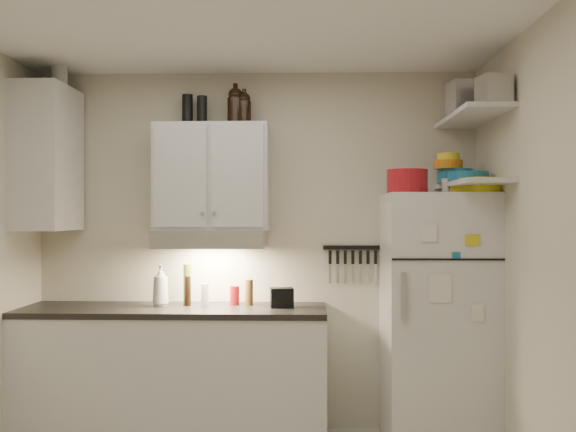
{
  "coord_description": "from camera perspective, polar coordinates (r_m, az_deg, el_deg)",
  "views": [
    {
      "loc": [
        0.37,
        -3.19,
        1.55
      ],
      "look_at": [
        0.25,
        0.9,
        1.55
      ],
      "focal_mm": 40.0,
      "sensor_mm": 36.0,
      "label": 1
    }
  ],
  "objects": [
    {
      "name": "base_cabinet",
      "position": [
        4.63,
        -10.14,
        -13.88
      ],
      "size": [
        2.1,
        0.6,
        0.88
      ],
      "primitive_type": "cube",
      "color": "silver",
      "rests_on": "floor"
    },
    {
      "name": "pepper_mill",
      "position": [
        4.55,
        -3.48,
        -6.8
      ],
      "size": [
        0.07,
        0.07,
        0.18
      ],
      "primitive_type": "cylinder",
      "rotation": [
        0.0,
        0.0,
        -0.23
      ],
      "color": "brown",
      "rests_on": "countertop"
    },
    {
      "name": "soap_bottle",
      "position": [
        4.58,
        -11.26,
        -5.88
      ],
      "size": [
        0.16,
        0.16,
        0.32
      ],
      "primitive_type": "imported",
      "rotation": [
        0.0,
        0.0,
        0.32
      ],
      "color": "silver",
      "rests_on": "countertop"
    },
    {
      "name": "range_hood",
      "position": [
        4.52,
        -6.86,
        -2.03
      ],
      "size": [
        0.76,
        0.46,
        0.12
      ],
      "primitive_type": "cube",
      "color": "silver",
      "rests_on": "back_wall"
    },
    {
      "name": "side_cabinet",
      "position": [
        4.77,
        -20.65,
        4.81
      ],
      "size": [
        0.33,
        0.55,
        1.0
      ],
      "primitive_type": "cube",
      "color": "silver",
      "rests_on": "left_wall"
    },
    {
      "name": "shelf_lo",
      "position": [
        4.36,
        16.04,
        2.76
      ],
      "size": [
        0.3,
        0.95,
        0.03
      ],
      "primitive_type": "cube",
      "color": "silver",
      "rests_on": "right_wall"
    },
    {
      "name": "bowl_orange",
      "position": [
        4.55,
        14.06,
        4.45
      ],
      "size": [
        0.2,
        0.2,
        0.06
      ],
      "primitive_type": "cylinder",
      "color": "#CA7113",
      "rests_on": "bowl_teal"
    },
    {
      "name": "right_wall",
      "position": [
        3.44,
        22.89,
        -4.18
      ],
      "size": [
        0.02,
        3.0,
        2.6
      ],
      "primitive_type": "cube",
      "color": "beige",
      "rests_on": "ground"
    },
    {
      "name": "thermos_a",
      "position": [
        4.69,
        -7.65,
        9.26
      ],
      "size": [
        0.09,
        0.09,
        0.21
      ],
      "primitive_type": "cylinder",
      "rotation": [
        0.0,
        0.0,
        -0.34
      ],
      "color": "black",
      "rests_on": "upper_cabinet"
    },
    {
      "name": "dutch_oven",
      "position": [
        4.29,
        10.54,
        3.04
      ],
      "size": [
        0.33,
        0.33,
        0.16
      ],
      "primitive_type": "cylinder",
      "rotation": [
        0.0,
        0.0,
        0.25
      ],
      "color": "maroon",
      "rests_on": "fridge"
    },
    {
      "name": "book_stack",
      "position": [
        4.31,
        16.55,
        2.63
      ],
      "size": [
        0.32,
        0.35,
        0.09
      ],
      "primitive_type": "cube",
      "rotation": [
        0.0,
        0.0,
        0.43
      ],
      "color": "gold",
      "rests_on": "fridge"
    },
    {
      "name": "oil_bottle",
      "position": [
        4.59,
        -8.93,
        -6.06
      ],
      "size": [
        0.07,
        0.07,
        0.29
      ],
      "primitive_type": "cylinder",
      "rotation": [
        0.0,
        0.0,
        -0.3
      ],
      "color": "#465715",
      "rests_on": "countertop"
    },
    {
      "name": "spice_jar",
      "position": [
        4.41,
        13.89,
        2.6
      ],
      "size": [
        0.07,
        0.07,
        0.1
      ],
      "primitive_type": "cylinder",
      "rotation": [
        0.0,
        0.0,
        0.27
      ],
      "color": "silver",
      "rests_on": "fridge"
    },
    {
      "name": "clear_bottle",
      "position": [
        4.55,
        -7.4,
        -6.97
      ],
      "size": [
        0.05,
        0.05,
        0.16
      ],
      "primitive_type": "cylinder",
      "rotation": [
        0.0,
        0.0,
        -0.05
      ],
      "color": "silver",
      "rests_on": "countertop"
    },
    {
      "name": "vinegar_bottle",
      "position": [
        4.57,
        -8.9,
        -6.61
      ],
      "size": [
        0.05,
        0.05,
        0.21
      ],
      "primitive_type": "cylinder",
      "rotation": [
        0.0,
        0.0,
        0.14
      ],
      "color": "black",
      "rests_on": "countertop"
    },
    {
      "name": "bowl_yellow",
      "position": [
        4.55,
        14.06,
        5.12
      ],
      "size": [
        0.15,
        0.15,
        0.05
      ],
      "primitive_type": "cylinder",
      "color": "yellow",
      "rests_on": "bowl_orange"
    },
    {
      "name": "red_jar",
      "position": [
        4.58,
        -4.76,
        -7.05
      ],
      "size": [
        0.09,
        0.09,
        0.14
      ],
      "primitive_type": "cylinder",
      "rotation": [
        0.0,
        0.0,
        -0.33
      ],
      "color": "maroon",
      "rests_on": "countertop"
    },
    {
      "name": "fridge",
      "position": [
        4.5,
        13.1,
        -8.95
      ],
      "size": [
        0.7,
        0.68,
        1.7
      ],
      "primitive_type": "cube",
      "color": "silver",
      "rests_on": "floor"
    },
    {
      "name": "plates",
      "position": [
        4.4,
        15.72,
        3.36
      ],
      "size": [
        0.27,
        0.27,
        0.07
      ],
      "primitive_type": "cylinder",
      "rotation": [
        0.0,
        0.0,
        -0.02
      ],
      "color": "#1A6990",
      "rests_on": "shelf_lo"
    },
    {
      "name": "side_jar",
      "position": [
        4.9,
        -19.67,
        11.52
      ],
      "size": [
        0.13,
        0.13,
        0.15
      ],
      "primitive_type": "cylinder",
      "rotation": [
        0.0,
        0.0,
        -0.11
      ],
      "color": "silver",
      "rests_on": "side_cabinet"
    },
    {
      "name": "caddy",
      "position": [
        4.45,
        -0.57,
        -7.26
      ],
      "size": [
        0.17,
        0.13,
        0.13
      ],
      "primitive_type": "cube",
      "rotation": [
        0.0,
        0.0,
        0.15
      ],
      "color": "black",
      "rests_on": "countertop"
    },
    {
      "name": "countertop",
      "position": [
        4.54,
        -10.14,
        -8.24
      ],
      "size": [
        2.1,
        0.62,
        0.04
      ],
      "primitive_type": "cube",
      "color": "black",
      "rests_on": "base_cabinet"
    },
    {
      "name": "tin_a",
      "position": [
        4.31,
        15.46,
        10.18
      ],
      "size": [
        0.22,
        0.2,
        0.19
      ],
      "primitive_type": "cube",
      "rotation": [
        0.0,
        0.0,
        0.15
      ],
      "color": "#AAAAAD",
      "rests_on": "shelf_hi"
    },
    {
      "name": "tin_b",
      "position": [
        4.06,
        17.83,
        10.63
      ],
      "size": [
        0.2,
        0.2,
        0.17
      ],
      "primitive_type": "cube",
      "rotation": [
        0.0,
        0.0,
        0.19
      ],
      "color": "#AAAAAD",
      "rests_on": "shelf_hi"
    },
    {
      "name": "upper_cabinet",
      "position": [
        4.59,
        -6.73,
        3.44
      ],
      "size": [
        0.8,
        0.33,
        0.75
      ],
      "primitive_type": "cube",
      "color": "silver",
      "rests_on": "back_wall"
    },
    {
      "name": "knife_strip",
      "position": [
        4.7,
        5.71,
        -2.8
      ],
      "size": [
        0.42,
        0.02,
        0.03
      ],
      "primitive_type": "cube",
      "color": "black",
      "rests_on": "back_wall"
    },
    {
      "name": "thermos_b",
      "position": [
        4.74,
        -8.93,
        9.26
      ],
      "size": [
        0.1,
        0.1,
        0.23
      ],
      "primitive_type": "cylinder",
      "rotation": [
        0.0,
        0.0,
        -0.43
      ],
      "color": "black",
      "rests_on": "upper_cabinet"
    },
    {
      "name": "back_wall",
      "position": [
        4.73,
        -2.82,
        -3.03
      ],
      "size": [
        3.2,
        0.02,
        2.6
      ],
      "primitive_type": "cube",
      "color": "beige",
      "rests_on": "ground"
    },
    {
      "name": "growler_a",
      "position": [
        4.64,
        -4.7,
        9.74
      ],
      "size": [
        0.14,
        0.14,
        0.27
      ],
      "primitive_type": null,
      "rotation": [
        0.0,
        0.0,
        -0.23
      ],
      "color": "black",
      "rests_on": "upper_cabinet"
    },
    {
      "name": "growler_b",
      "position": [
        4.63,
        -3.92,
        9.54
      ],
      "size": [
        0.13,
        0.13,
        0.24
      ],
      "primitive_type": null,
      "rotation": [
        0.0,
        0.0,
        -0.42
      ],
      "color": "black",
      "rests_on": "upper_cabinet"
    },
    {
      "name": "ceiling",
      "position": [
        3.39,
        -4.93,
        18.24
      ],
      "size": [
        3.2,
        3.0,
        0.02
      ],
      "primitive_type": "cube",
      "color": "white",
      "rests_on": "ground"
    },
    {
      "name": "shelf_hi",
      "position": [
        4.4,
        16.04,
        8.49
      ],
      "size": [
        0.3,
        0.95,
        0.03
      ],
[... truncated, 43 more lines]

